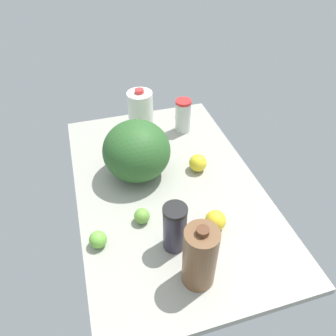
{
  "coord_description": "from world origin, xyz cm",
  "views": [
    {
      "loc": [
        -95.17,
        28.01,
        100.34
      ],
      "look_at": [
        0.0,
        0.0,
        13.0
      ],
      "focal_mm": 35.0,
      "sensor_mm": 36.0,
      "label": 1
    }
  ],
  "objects_px": {
    "tumbler_cup": "(183,116)",
    "lime_near_front": "(142,216)",
    "lemon_loose": "(198,163)",
    "chocolate_milk_jug": "(200,257)",
    "milk_jug": "(141,113)",
    "watermelon": "(137,151)",
    "shaker_bottle": "(175,228)",
    "lime_by_jug": "(182,112)",
    "lime_far_back": "(98,240)",
    "lemon_beside_bowl": "(215,220)"
  },
  "relations": [
    {
      "from": "tumbler_cup",
      "to": "lime_near_front",
      "type": "xyz_separation_m",
      "value": [
        -0.53,
        0.34,
        -0.06
      ]
    },
    {
      "from": "lemon_loose",
      "to": "chocolate_milk_jug",
      "type": "bearing_deg",
      "value": 159.82
    },
    {
      "from": "milk_jug",
      "to": "watermelon",
      "type": "bearing_deg",
      "value": 164.21
    },
    {
      "from": "shaker_bottle",
      "to": "lime_by_jug",
      "type": "bearing_deg",
      "value": -20.13
    },
    {
      "from": "watermelon",
      "to": "lime_near_front",
      "type": "distance_m",
      "value": 0.29
    },
    {
      "from": "watermelon",
      "to": "lime_by_jug",
      "type": "distance_m",
      "value": 0.52
    },
    {
      "from": "milk_jug",
      "to": "lime_far_back",
      "type": "height_order",
      "value": "milk_jug"
    },
    {
      "from": "lime_by_jug",
      "to": "lime_far_back",
      "type": "bearing_deg",
      "value": 142.66
    },
    {
      "from": "tumbler_cup",
      "to": "lemon_beside_bowl",
      "type": "distance_m",
      "value": 0.64
    },
    {
      "from": "lime_near_front",
      "to": "watermelon",
      "type": "bearing_deg",
      "value": -9.44
    },
    {
      "from": "tumbler_cup",
      "to": "lime_far_back",
      "type": "distance_m",
      "value": 0.78
    },
    {
      "from": "chocolate_milk_jug",
      "to": "lime_by_jug",
      "type": "height_order",
      "value": "chocolate_milk_jug"
    },
    {
      "from": "watermelon",
      "to": "chocolate_milk_jug",
      "type": "relative_size",
      "value": 1.13
    },
    {
      "from": "lemon_loose",
      "to": "lime_far_back",
      "type": "height_order",
      "value": "lemon_loose"
    },
    {
      "from": "lemon_beside_bowl",
      "to": "lime_by_jug",
      "type": "bearing_deg",
      "value": -9.22
    },
    {
      "from": "lemon_beside_bowl",
      "to": "shaker_bottle",
      "type": "bearing_deg",
      "value": 101.05
    },
    {
      "from": "watermelon",
      "to": "lemon_loose",
      "type": "height_order",
      "value": "watermelon"
    },
    {
      "from": "milk_jug",
      "to": "lemon_beside_bowl",
      "type": "height_order",
      "value": "milk_jug"
    },
    {
      "from": "lemon_beside_bowl",
      "to": "lime_far_back",
      "type": "relative_size",
      "value": 1.24
    },
    {
      "from": "watermelon",
      "to": "lime_near_front",
      "type": "height_order",
      "value": "watermelon"
    },
    {
      "from": "tumbler_cup",
      "to": "lime_far_back",
      "type": "xyz_separation_m",
      "value": [
        -0.59,
        0.51,
        -0.06
      ]
    },
    {
      "from": "tumbler_cup",
      "to": "shaker_bottle",
      "type": "xyz_separation_m",
      "value": [
        -0.67,
        0.25,
        0.01
      ]
    },
    {
      "from": "chocolate_milk_jug",
      "to": "lime_far_back",
      "type": "bearing_deg",
      "value": 53.05
    },
    {
      "from": "shaker_bottle",
      "to": "lime_by_jug",
      "type": "relative_size",
      "value": 3.35
    },
    {
      "from": "lemon_loose",
      "to": "tumbler_cup",
      "type": "bearing_deg",
      "value": -6.09
    },
    {
      "from": "watermelon",
      "to": "milk_jug",
      "type": "relative_size",
      "value": 1.16
    },
    {
      "from": "milk_jug",
      "to": "lime_by_jug",
      "type": "relative_size",
      "value": 4.27
    },
    {
      "from": "tumbler_cup",
      "to": "lime_by_jug",
      "type": "distance_m",
      "value": 0.14
    },
    {
      "from": "watermelon",
      "to": "chocolate_milk_jug",
      "type": "height_order",
      "value": "watermelon"
    },
    {
      "from": "tumbler_cup",
      "to": "lemon_loose",
      "type": "bearing_deg",
      "value": 173.91
    },
    {
      "from": "milk_jug",
      "to": "lime_by_jug",
      "type": "xyz_separation_m",
      "value": [
        0.09,
        -0.25,
        -0.09
      ]
    },
    {
      "from": "milk_jug",
      "to": "lime_by_jug",
      "type": "bearing_deg",
      "value": -70.49
    },
    {
      "from": "milk_jug",
      "to": "lemon_loose",
      "type": "distance_m",
      "value": 0.4
    },
    {
      "from": "chocolate_milk_jug",
      "to": "lemon_loose",
      "type": "height_order",
      "value": "chocolate_milk_jug"
    },
    {
      "from": "chocolate_milk_jug",
      "to": "lemon_loose",
      "type": "xyz_separation_m",
      "value": [
        0.5,
        -0.18,
        -0.08
      ]
    },
    {
      "from": "tumbler_cup",
      "to": "lime_by_jug",
      "type": "height_order",
      "value": "tumbler_cup"
    },
    {
      "from": "shaker_bottle",
      "to": "lime_near_front",
      "type": "xyz_separation_m",
      "value": [
        0.14,
        0.09,
        -0.07
      ]
    },
    {
      "from": "chocolate_milk_jug",
      "to": "lemon_beside_bowl",
      "type": "distance_m",
      "value": 0.23
    },
    {
      "from": "milk_jug",
      "to": "tumbler_cup",
      "type": "bearing_deg",
      "value": -100.27
    },
    {
      "from": "shaker_bottle",
      "to": "lime_near_front",
      "type": "bearing_deg",
      "value": 31.88
    },
    {
      "from": "watermelon",
      "to": "shaker_bottle",
      "type": "bearing_deg",
      "value": -174.27
    },
    {
      "from": "lemon_loose",
      "to": "lemon_beside_bowl",
      "type": "xyz_separation_m",
      "value": [
        -0.32,
        0.05,
        -0.0
      ]
    },
    {
      "from": "tumbler_cup",
      "to": "lime_by_jug",
      "type": "bearing_deg",
      "value": -17.44
    },
    {
      "from": "lemon_loose",
      "to": "lime_by_jug",
      "type": "distance_m",
      "value": 0.44
    },
    {
      "from": "shaker_bottle",
      "to": "chocolate_milk_jug",
      "type": "height_order",
      "value": "chocolate_milk_jug"
    },
    {
      "from": "milk_jug",
      "to": "shaker_bottle",
      "type": "bearing_deg",
      "value": 176.41
    },
    {
      "from": "lime_far_back",
      "to": "tumbler_cup",
      "type": "bearing_deg",
      "value": -40.61
    },
    {
      "from": "milk_jug",
      "to": "chocolate_milk_jug",
      "type": "distance_m",
      "value": 0.85
    },
    {
      "from": "lemon_loose",
      "to": "lime_near_front",
      "type": "xyz_separation_m",
      "value": [
        -0.22,
        0.3,
        -0.01
      ]
    },
    {
      "from": "lemon_beside_bowl",
      "to": "lime_near_front",
      "type": "relative_size",
      "value": 1.31
    }
  ]
}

